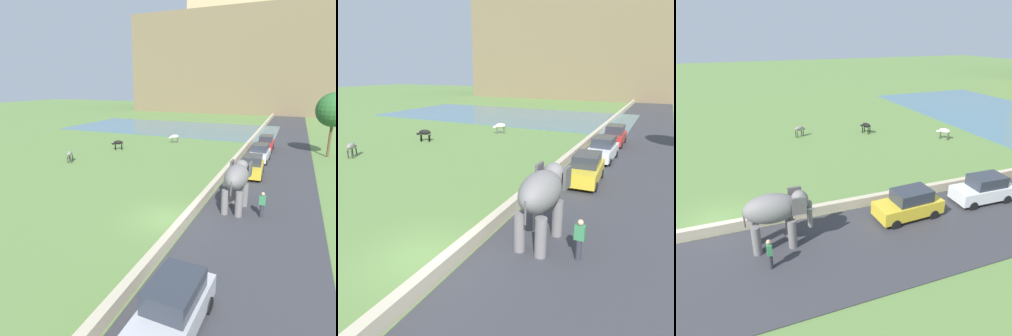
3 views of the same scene
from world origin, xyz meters
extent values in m
plane|color=#608442|center=(0.00, 0.00, 0.00)|extent=(220.00, 220.00, 0.00)
cube|color=#38383D|center=(5.00, 20.00, 0.03)|extent=(7.00, 120.00, 0.06)
cube|color=beige|center=(1.20, 18.00, 0.31)|extent=(0.40, 110.00, 0.62)
cube|color=slate|center=(-14.00, 35.11, 0.04)|extent=(36.00, 18.00, 0.08)
cube|color=#7F6B4C|center=(-6.00, 77.82, 13.01)|extent=(64.00, 28.00, 26.01)
cube|color=tan|center=(-6.00, 77.82, 29.01)|extent=(38.87, 8.00, 6.00)
cylinder|color=tan|center=(-22.52, 77.82, 29.45)|extent=(4.15, 4.15, 6.88)
cylinder|color=tan|center=(-11.51, 77.82, 28.83)|extent=(3.55, 3.55, 5.64)
ellipsoid|color=slate|center=(3.42, 2.78, 2.24)|extent=(1.50, 2.75, 1.50)
cylinder|color=slate|center=(3.04, 3.68, 0.80)|extent=(0.44, 0.44, 1.60)
cylinder|color=slate|center=(3.88, 3.65, 0.80)|extent=(0.44, 0.44, 1.60)
cylinder|color=slate|center=(2.97, 1.92, 0.80)|extent=(0.44, 0.44, 1.60)
cylinder|color=slate|center=(3.81, 1.89, 0.80)|extent=(0.44, 0.44, 1.60)
ellipsoid|color=slate|center=(3.48, 4.20, 2.42)|extent=(1.03, 0.93, 1.10)
cube|color=#575454|center=(2.87, 4.09, 2.46)|extent=(0.14, 0.70, 0.90)
cube|color=#575454|center=(4.07, 4.05, 2.46)|extent=(0.14, 0.70, 0.90)
cylinder|color=slate|center=(3.49, 4.67, 1.54)|extent=(0.28, 0.28, 1.50)
cone|color=silver|center=(3.27, 4.61, 1.99)|extent=(0.14, 0.56, 0.17)
cone|color=silver|center=(3.71, 4.60, 1.99)|extent=(0.14, 0.56, 0.17)
cylinder|color=#575454|center=(3.38, 1.46, 1.89)|extent=(0.08, 0.08, 0.90)
cylinder|color=#33333D|center=(5.10, 2.33, 0.42)|extent=(0.22, 0.22, 0.85)
cube|color=#388451|center=(5.10, 2.33, 1.13)|extent=(0.36, 0.22, 0.56)
sphere|color=tan|center=(5.10, 2.33, 1.52)|extent=(0.22, 0.22, 0.22)
cube|color=gold|center=(3.42, 10.62, 0.70)|extent=(1.90, 4.08, 0.80)
cube|color=#2D333D|center=(3.42, 10.82, 1.45)|extent=(1.55, 2.27, 0.70)
cylinder|color=black|center=(4.30, 9.36, 0.30)|extent=(0.21, 0.61, 0.60)
cylinder|color=black|center=(2.68, 9.28, 0.30)|extent=(0.21, 0.61, 0.60)
cylinder|color=black|center=(4.17, 11.96, 0.30)|extent=(0.21, 0.61, 0.60)
cylinder|color=black|center=(2.55, 11.88, 0.30)|extent=(0.21, 0.61, 0.60)
cube|color=red|center=(3.42, 21.96, 0.70)|extent=(1.71, 4.00, 0.80)
cube|color=#2D333D|center=(3.42, 22.16, 1.45)|extent=(1.45, 2.20, 0.70)
cylinder|color=black|center=(4.23, 20.66, 0.30)|extent=(0.18, 0.60, 0.60)
cylinder|color=black|center=(2.62, 20.66, 0.30)|extent=(0.18, 0.60, 0.60)
cylinder|color=black|center=(4.23, 23.26, 0.30)|extent=(0.18, 0.60, 0.60)
cylinder|color=black|center=(2.62, 23.26, 0.30)|extent=(0.18, 0.60, 0.60)
cube|color=#B7B7BC|center=(3.42, -7.61, 0.70)|extent=(1.83, 4.05, 0.80)
cube|color=#2D333D|center=(3.43, -7.41, 1.45)|extent=(1.51, 2.25, 0.70)
cylinder|color=black|center=(4.27, -6.33, 0.30)|extent=(0.20, 0.61, 0.60)
cylinder|color=black|center=(2.66, -6.28, 0.30)|extent=(0.20, 0.61, 0.60)
cube|color=white|center=(3.42, 16.15, 0.70)|extent=(1.83, 4.05, 0.80)
cube|color=#2D333D|center=(3.43, 16.35, 1.45)|extent=(1.51, 2.24, 0.70)
cylinder|color=black|center=(4.19, 14.83, 0.30)|extent=(0.20, 0.61, 0.60)
cylinder|color=black|center=(2.58, 14.88, 0.30)|extent=(0.20, 0.61, 0.60)
cylinder|color=black|center=(4.27, 17.43, 0.30)|extent=(0.20, 0.61, 0.60)
cylinder|color=black|center=(2.66, 17.48, 0.30)|extent=(0.20, 0.61, 0.60)
ellipsoid|color=black|center=(-13.02, 15.43, 0.90)|extent=(1.18, 0.88, 0.50)
cylinder|color=black|center=(-13.30, 15.12, 0.33)|extent=(0.10, 0.10, 0.65)
cylinder|color=black|center=(-13.43, 15.40, 0.33)|extent=(0.10, 0.10, 0.65)
cylinder|color=black|center=(-12.61, 15.46, 0.33)|extent=(0.10, 0.10, 0.65)
cylinder|color=black|center=(-12.75, 15.74, 0.33)|extent=(0.10, 0.10, 0.65)
ellipsoid|color=black|center=(-13.59, 15.15, 0.75)|extent=(0.46, 0.39, 0.26)
cone|color=beige|center=(-13.55, 15.07, 0.92)|extent=(0.04, 0.04, 0.12)
cone|color=beige|center=(-13.63, 15.23, 0.92)|extent=(0.04, 0.04, 0.12)
cylinder|color=black|center=(-12.54, 15.67, 0.70)|extent=(0.04, 0.04, 0.45)
ellipsoid|color=silver|center=(-8.29, 22.00, 0.90)|extent=(1.14, 1.02, 0.50)
cylinder|color=#595753|center=(-8.50, 21.64, 0.33)|extent=(0.10, 0.10, 0.65)
cylinder|color=#595753|center=(-8.69, 21.88, 0.33)|extent=(0.10, 0.10, 0.65)
cylinder|color=#595753|center=(-7.89, 22.11, 0.33)|extent=(0.10, 0.10, 0.65)
cylinder|color=#595753|center=(-8.08, 22.36, 0.33)|extent=(0.10, 0.10, 0.65)
ellipsoid|color=silver|center=(-8.79, 21.61, 0.75)|extent=(0.46, 0.44, 0.26)
cone|color=beige|center=(-8.73, 21.54, 0.92)|extent=(0.04, 0.04, 0.12)
cone|color=beige|center=(-8.84, 21.68, 0.92)|extent=(0.04, 0.04, 0.12)
cylinder|color=#595753|center=(-7.86, 22.33, 0.70)|extent=(0.04, 0.04, 0.45)
ellipsoid|color=gray|center=(-14.35, 8.37, 0.90)|extent=(0.89, 1.18, 0.50)
cylinder|color=#373533|center=(-14.66, 8.64, 0.33)|extent=(0.10, 0.10, 0.65)
cylinder|color=#373533|center=(-14.39, 8.78, 0.33)|extent=(0.10, 0.10, 0.65)
cylinder|color=#373533|center=(-14.32, 7.96, 0.33)|extent=(0.10, 0.10, 0.65)
cylinder|color=#373533|center=(-14.04, 8.10, 0.33)|extent=(0.10, 0.10, 0.65)
ellipsoid|color=gray|center=(-14.64, 8.93, 0.75)|extent=(0.39, 0.47, 0.26)
cone|color=beige|center=(-14.72, 8.89, 0.92)|extent=(0.04, 0.04, 0.12)
cone|color=beige|center=(-14.56, 8.97, 0.92)|extent=(0.04, 0.04, 0.12)
cylinder|color=#373533|center=(-14.11, 7.89, 0.70)|extent=(0.04, 0.04, 0.45)
cylinder|color=brown|center=(10.04, 21.16, 1.92)|extent=(0.28, 0.28, 3.83)
sphere|color=#2D662D|center=(10.04, 21.16, 5.10)|extent=(3.62, 3.62, 3.62)
camera|label=1|loc=(6.35, -14.86, 7.72)|focal=31.85mm
camera|label=2|loc=(7.19, -7.65, 6.59)|focal=33.66mm
camera|label=3|loc=(17.40, 1.28, 10.23)|focal=34.23mm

